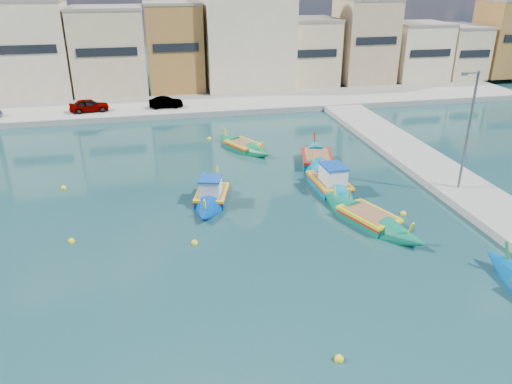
{
  "coord_description": "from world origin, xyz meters",
  "views": [
    {
      "loc": [
        -1.66,
        -20.43,
        13.39
      ],
      "look_at": [
        4.0,
        6.0,
        1.4
      ],
      "focal_mm": 35.0,
      "sensor_mm": 36.0,
      "label": 1
    }
  ],
  "objects_px": {
    "quay_street_lamp": "(467,130)",
    "luzzu_blue_south": "(368,219)",
    "luzzu_turquoise_cabin": "(330,184)",
    "luzzu_blue_cabin": "(212,196)",
    "luzzu_green": "(243,147)",
    "luzzu_cyan_mid": "(317,161)",
    "church_block": "(245,18)"
  },
  "relations": [
    {
      "from": "luzzu_blue_cabin",
      "to": "luzzu_cyan_mid",
      "type": "relative_size",
      "value": 0.83
    },
    {
      "from": "luzzu_blue_cabin",
      "to": "luzzu_green",
      "type": "bearing_deg",
      "value": 68.03
    },
    {
      "from": "quay_street_lamp",
      "to": "luzzu_turquoise_cabin",
      "type": "height_order",
      "value": "quay_street_lamp"
    },
    {
      "from": "quay_street_lamp",
      "to": "luzzu_blue_south",
      "type": "distance_m",
      "value": 8.81
    },
    {
      "from": "church_block",
      "to": "luzzu_blue_south",
      "type": "xyz_separation_m",
      "value": [
        0.1,
        -36.63,
        -8.15
      ]
    },
    {
      "from": "church_block",
      "to": "quay_street_lamp",
      "type": "bearing_deg",
      "value": -77.65
    },
    {
      "from": "luzzu_cyan_mid",
      "to": "luzzu_blue_south",
      "type": "height_order",
      "value": "luzzu_cyan_mid"
    },
    {
      "from": "church_block",
      "to": "luzzu_blue_south",
      "type": "distance_m",
      "value": 37.53
    },
    {
      "from": "luzzu_blue_cabin",
      "to": "luzzu_blue_south",
      "type": "xyz_separation_m",
      "value": [
        8.46,
        -5.0,
        -0.07
      ]
    },
    {
      "from": "luzzu_blue_south",
      "to": "luzzu_turquoise_cabin",
      "type": "bearing_deg",
      "value": 95.61
    },
    {
      "from": "church_block",
      "to": "luzzu_cyan_mid",
      "type": "bearing_deg",
      "value": -89.43
    },
    {
      "from": "church_block",
      "to": "luzzu_blue_cabin",
      "type": "xyz_separation_m",
      "value": [
        -8.37,
        -31.64,
        -8.09
      ]
    },
    {
      "from": "quay_street_lamp",
      "to": "luzzu_blue_south",
      "type": "bearing_deg",
      "value": -160.27
    },
    {
      "from": "luzzu_cyan_mid",
      "to": "luzzu_green",
      "type": "xyz_separation_m",
      "value": [
        -4.83,
        4.55,
        -0.05
      ]
    },
    {
      "from": "luzzu_turquoise_cabin",
      "to": "luzzu_green",
      "type": "height_order",
      "value": "luzzu_turquoise_cabin"
    },
    {
      "from": "luzzu_blue_cabin",
      "to": "luzzu_green",
      "type": "height_order",
      "value": "luzzu_blue_cabin"
    },
    {
      "from": "luzzu_turquoise_cabin",
      "to": "quay_street_lamp",
      "type": "bearing_deg",
      "value": -17.97
    },
    {
      "from": "quay_street_lamp",
      "to": "luzzu_cyan_mid",
      "type": "distance_m",
      "value": 10.97
    },
    {
      "from": "luzzu_turquoise_cabin",
      "to": "church_block",
      "type": "bearing_deg",
      "value": 89.25
    },
    {
      "from": "quay_street_lamp",
      "to": "luzzu_blue_cabin",
      "type": "bearing_deg",
      "value": 171.51
    },
    {
      "from": "church_block",
      "to": "luzzu_blue_south",
      "type": "relative_size",
      "value": 2.23
    },
    {
      "from": "luzzu_turquoise_cabin",
      "to": "luzzu_cyan_mid",
      "type": "height_order",
      "value": "luzzu_turquoise_cabin"
    },
    {
      "from": "luzzu_turquoise_cabin",
      "to": "luzzu_blue_cabin",
      "type": "relative_size",
      "value": 1.18
    },
    {
      "from": "church_block",
      "to": "luzzu_green",
      "type": "bearing_deg",
      "value": -101.61
    },
    {
      "from": "quay_street_lamp",
      "to": "luzzu_green",
      "type": "bearing_deg",
      "value": 135.55
    },
    {
      "from": "luzzu_turquoise_cabin",
      "to": "luzzu_cyan_mid",
      "type": "distance_m",
      "value": 4.73
    },
    {
      "from": "church_block",
      "to": "luzzu_green",
      "type": "xyz_separation_m",
      "value": [
        -4.57,
        -22.22,
        -8.18
      ]
    },
    {
      "from": "quay_street_lamp",
      "to": "luzzu_blue_cabin",
      "type": "relative_size",
      "value": 1.05
    },
    {
      "from": "quay_street_lamp",
      "to": "luzzu_cyan_mid",
      "type": "xyz_separation_m",
      "value": [
        -7.18,
        7.23,
        -4.06
      ]
    },
    {
      "from": "luzzu_blue_cabin",
      "to": "luzzu_blue_south",
      "type": "bearing_deg",
      "value": -30.55
    },
    {
      "from": "quay_street_lamp",
      "to": "luzzu_blue_cabin",
      "type": "distance_m",
      "value": 16.48
    },
    {
      "from": "quay_street_lamp",
      "to": "luzzu_blue_south",
      "type": "height_order",
      "value": "quay_street_lamp"
    }
  ]
}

